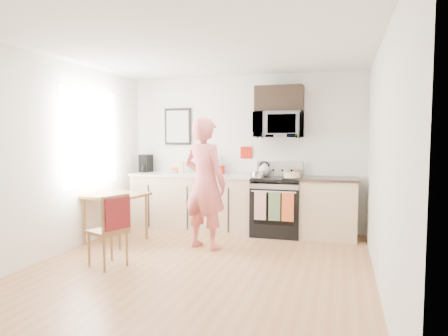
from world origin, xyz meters
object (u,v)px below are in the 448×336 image
(range, at_px, (277,208))
(dining_table, at_px, (116,200))
(chair, at_px, (114,221))
(cake, at_px, (292,176))
(microwave, at_px, (279,125))
(person, at_px, (205,183))

(range, relative_size, dining_table, 1.51)
(range, distance_m, dining_table, 2.51)
(chair, height_order, cake, cake)
(range, bearing_deg, microwave, 90.06)
(microwave, relative_size, chair, 0.85)
(range, xyz_separation_m, person, (-0.85, -1.07, 0.48))
(chair, bearing_deg, person, 80.27)
(microwave, bearing_deg, chair, -124.50)
(chair, bearing_deg, cake, 71.13)
(microwave, distance_m, chair, 3.05)
(microwave, bearing_deg, person, -125.99)
(range, xyz_separation_m, microwave, (-0.00, 0.10, 1.32))
(person, height_order, cake, person)
(microwave, xyz_separation_m, chair, (-1.59, -2.32, -1.19))
(range, bearing_deg, dining_table, -152.98)
(dining_table, bearing_deg, range, 27.02)
(range, bearing_deg, person, -128.57)
(dining_table, xyz_separation_m, cake, (2.48, 0.97, 0.33))
(range, distance_m, cake, 0.62)
(dining_table, bearing_deg, cake, 21.37)
(microwave, relative_size, person, 0.41)
(microwave, bearing_deg, dining_table, -150.88)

